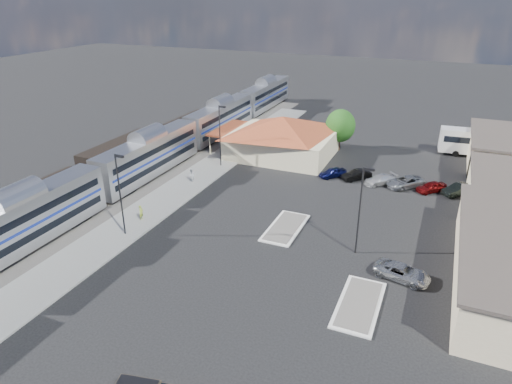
% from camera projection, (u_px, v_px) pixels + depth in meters
% --- Properties ---
extents(ground, '(280.00, 280.00, 0.00)m').
position_uv_depth(ground, '(244.00, 229.00, 49.09)').
color(ground, black).
rests_on(ground, ground).
extents(railbed, '(16.00, 100.00, 0.12)m').
position_uv_depth(railbed, '(131.00, 175.00, 63.31)').
color(railbed, '#4C4944').
rests_on(railbed, ground).
extents(platform, '(5.50, 92.00, 0.18)m').
position_uv_depth(platform, '(178.00, 190.00, 58.39)').
color(platform, gray).
rests_on(platform, ground).
extents(passenger_train, '(3.00, 104.00, 5.55)m').
position_uv_depth(passenger_train, '(150.00, 157.00, 61.72)').
color(passenger_train, silver).
rests_on(passenger_train, ground).
extents(freight_cars, '(2.80, 46.00, 4.00)m').
position_uv_depth(freight_cars, '(119.00, 156.00, 65.02)').
color(freight_cars, black).
rests_on(freight_cars, ground).
extents(station_depot, '(18.35, 12.24, 6.20)m').
position_uv_depth(station_depot, '(282.00, 136.00, 69.60)').
color(station_depot, beige).
rests_on(station_depot, ground).
extents(traffic_island_south, '(3.30, 7.50, 0.21)m').
position_uv_depth(traffic_island_south, '(285.00, 227.00, 49.29)').
color(traffic_island_south, silver).
rests_on(traffic_island_south, ground).
extents(traffic_island_north, '(3.30, 7.50, 0.21)m').
position_uv_depth(traffic_island_north, '(359.00, 304.00, 37.31)').
color(traffic_island_north, silver).
rests_on(traffic_island_north, ground).
extents(lamp_plat_s, '(1.08, 0.25, 9.00)m').
position_uv_depth(lamp_plat_s, '(120.00, 189.00, 45.78)').
color(lamp_plat_s, black).
rests_on(lamp_plat_s, ground).
extents(lamp_plat_n, '(1.08, 0.25, 9.00)m').
position_uv_depth(lamp_plat_n, '(220.00, 131.00, 64.26)').
color(lamp_plat_n, black).
rests_on(lamp_plat_n, ground).
extents(lamp_lot, '(1.08, 0.25, 9.00)m').
position_uv_depth(lamp_lot, '(361.00, 204.00, 42.58)').
color(lamp_lot, black).
rests_on(lamp_lot, ground).
extents(tree_depot, '(4.71, 4.71, 6.63)m').
position_uv_depth(tree_depot, '(340.00, 126.00, 71.56)').
color(tree_depot, '#382314').
rests_on(tree_depot, ground).
extents(suv, '(5.32, 3.26, 1.38)m').
position_uv_depth(suv, '(402.00, 272.00, 40.47)').
color(suv, '#A2A5AA').
rests_on(suv, ground).
extents(coach_bus, '(12.85, 3.77, 4.07)m').
position_uv_depth(coach_bus, '(484.00, 142.00, 69.44)').
color(coach_bus, white).
rests_on(coach_bus, ground).
extents(person_a, '(0.45, 0.64, 1.68)m').
position_uv_depth(person_a, '(141.00, 212.00, 50.57)').
color(person_a, '#A5BE3B').
rests_on(person_a, platform).
extents(person_b, '(0.73, 0.91, 1.77)m').
position_uv_depth(person_b, '(191.00, 175.00, 60.60)').
color(person_b, white).
rests_on(person_b, platform).
extents(parked_car_a, '(3.81, 3.91, 1.33)m').
position_uv_depth(parked_car_a, '(333.00, 173.00, 62.49)').
color(parked_car_a, '#0C103D').
rests_on(parked_car_a, ground).
extents(parked_car_b, '(3.96, 3.86, 1.35)m').
position_uv_depth(parked_car_b, '(356.00, 175.00, 61.59)').
color(parked_car_b, black).
rests_on(parked_car_b, ground).
extents(parked_car_c, '(4.49, 4.44, 1.30)m').
position_uv_depth(parked_car_c, '(380.00, 180.00, 60.20)').
color(parked_car_c, silver).
rests_on(parked_car_c, ground).
extents(parked_car_d, '(5.38, 5.39, 1.45)m').
position_uv_depth(parked_car_d, '(406.00, 182.00, 59.27)').
color(parked_car_d, gray).
rests_on(parked_car_d, ground).
extents(parked_car_e, '(3.99, 3.90, 1.36)m').
position_uv_depth(parked_car_e, '(431.00, 187.00, 57.89)').
color(parked_car_e, maroon).
rests_on(parked_car_e, ground).
extents(parked_car_f, '(4.23, 4.22, 1.46)m').
position_uv_depth(parked_car_f, '(459.00, 190.00, 56.98)').
color(parked_car_f, black).
rests_on(parked_car_f, ground).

